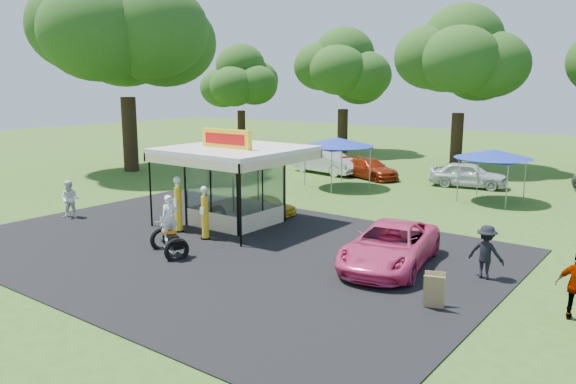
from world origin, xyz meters
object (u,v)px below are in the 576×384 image
object	(u,v)px
spectator_west	(70,199)
spectator_east_a	(486,253)
bg_car_a	(326,161)
bg_car_c	(468,175)
tent_west	(337,142)
bg_car_b	(370,169)
a_frame_sign	(434,291)
gas_pump_right	(205,214)
pink_sedan	(390,246)
kiosk_car	(268,205)
gas_station_kiosk	(235,184)
motorcycle	(170,231)
gas_pump_left	(178,206)
tent_east	(493,154)

from	to	relation	value
spectator_west	spectator_east_a	xyz separation A→B (m)	(17.75, 3.19, -0.00)
bg_car_a	bg_car_c	world-z (taller)	bg_car_a
spectator_west	tent_west	distance (m)	15.04
bg_car_b	a_frame_sign	bearing A→B (deg)	-127.30
gas_pump_right	bg_car_b	size ratio (longest dim) A/B	0.49
a_frame_sign	pink_sedan	bearing A→B (deg)	116.90
spectator_west	spectator_east_a	bearing A→B (deg)	-25.25
kiosk_car	gas_station_kiosk	bearing A→B (deg)	-180.00
motorcycle	a_frame_sign	size ratio (longest dim) A/B	2.29
gas_pump_left	gas_pump_right	world-z (taller)	gas_pump_left
spectator_east_a	tent_east	distance (m)	12.66
motorcycle	spectator_west	bearing A→B (deg)	-165.15
kiosk_car	bg_car_b	size ratio (longest dim) A/B	0.64
gas_station_kiosk	spectator_east_a	size ratio (longest dim) A/B	3.09
kiosk_car	a_frame_sign	bearing A→B (deg)	-119.23
motorcycle	bg_car_a	size ratio (longest dim) A/B	0.45
gas_pump_right	bg_car_b	world-z (taller)	gas_pump_right
tent_west	pink_sedan	bearing A→B (deg)	-50.98
gas_pump_left	gas_pump_right	bearing A→B (deg)	-4.33
spectator_west	tent_east	world-z (taller)	tent_east
kiosk_car	pink_sedan	bearing A→B (deg)	-113.14
bg_car_c	tent_east	xyz separation A→B (m)	(2.38, -3.36, 1.73)
gas_station_kiosk	bg_car_b	bearing A→B (deg)	94.67
gas_pump_left	tent_east	bearing A→B (deg)	59.15
motorcycle	tent_east	bearing A→B (deg)	91.92
spectator_west	bg_car_c	world-z (taller)	spectator_west
a_frame_sign	tent_west	xyz separation A→B (m)	(-11.81, 13.87, 2.16)
motorcycle	pink_sedan	xyz separation A→B (m)	(6.83, 3.59, -0.17)
gas_station_kiosk	tent_east	bearing A→B (deg)	57.24
pink_sedan	spectator_west	world-z (taller)	spectator_west
a_frame_sign	bg_car_c	bearing A→B (deg)	87.78
gas_pump_right	a_frame_sign	bearing A→B (deg)	-6.70
gas_station_kiosk	spectator_east_a	bearing A→B (deg)	-2.80
a_frame_sign	bg_car_c	world-z (taller)	bg_car_c
a_frame_sign	tent_east	bearing A→B (deg)	82.99
gas_station_kiosk	bg_car_c	bearing A→B (deg)	71.34
gas_pump_right	bg_car_b	xyz separation A→B (m)	(-1.88, 16.68, -0.40)
motorcycle	tent_east	world-z (taller)	tent_east
gas_station_kiosk	bg_car_c	world-z (taller)	gas_station_kiosk
kiosk_car	spectator_east_a	world-z (taller)	spectator_east_a
gas_station_kiosk	motorcycle	world-z (taller)	gas_station_kiosk
kiosk_car	tent_east	size ratio (longest dim) A/B	0.72
pink_sedan	tent_east	size ratio (longest dim) A/B	1.34
bg_car_b	spectator_east_a	bearing A→B (deg)	-121.07
kiosk_car	bg_car_b	bearing A→B (deg)	5.53
spectator_east_a	pink_sedan	bearing A→B (deg)	16.31
gas_pump_right	bg_car_b	distance (m)	16.79
bg_car_a	tent_west	world-z (taller)	tent_west
bg_car_a	bg_car_c	xyz separation A→B (m)	(9.51, 0.74, -0.09)
gas_pump_right	tent_west	distance (m)	12.95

